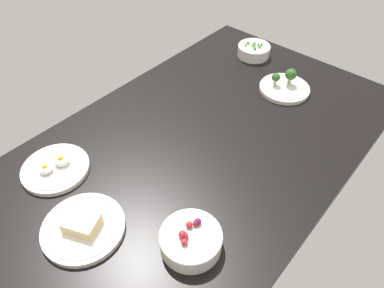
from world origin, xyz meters
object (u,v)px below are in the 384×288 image
Objects in this scene: plate_eggs at (55,168)px; plate_sandwich at (83,227)px; plate_broccoli at (285,86)px; bowl_berries at (191,240)px; bowl_peas at (254,50)px.

plate_eggs is 0.93× the size of plate_sandwich.
plate_broccoli is 1.21× the size of bowl_berries.
bowl_peas is 102.35cm from plate_sandwich.
plate_broccoli is at bearing 60.46° from bowl_peas.
bowl_peas is 94.49cm from plate_eggs.
plate_eggs is 47.87cm from bowl_berries.
bowl_peas is 0.64× the size of plate_sandwich.
bowl_peas is at bearing -171.37° from plate_sandwich.
bowl_berries reaches higher than plate_eggs.
bowl_berries is at bearing 99.44° from plate_eggs.
plate_eggs is (94.16, -7.77, -1.53)cm from bowl_peas.
bowl_peas is 0.69× the size of plate_eggs.
bowl_peas is 0.73× the size of plate_broccoli.
plate_broccoli is 86.75cm from plate_eggs.
plate_broccoli is at bearing 175.03° from plate_sandwich.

